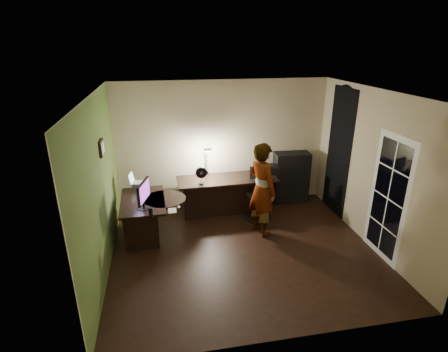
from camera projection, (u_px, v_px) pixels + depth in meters
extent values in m
cube|color=black|center=(243.00, 250.00, 6.11)|extent=(4.50, 4.00, 0.01)
cube|color=silver|center=(247.00, 93.00, 5.13)|extent=(4.50, 4.00, 0.01)
cube|color=tan|center=(223.00, 144.00, 7.46)|extent=(4.50, 0.01, 2.70)
cube|color=tan|center=(290.00, 245.00, 3.78)|extent=(4.50, 0.01, 2.70)
cube|color=tan|center=(99.00, 189.00, 5.23)|extent=(0.01, 4.00, 2.70)
cube|color=tan|center=(372.00, 169.00, 6.01)|extent=(0.01, 4.00, 2.70)
cube|color=#4A6427|center=(100.00, 188.00, 5.23)|extent=(0.00, 4.00, 2.70)
cube|color=black|center=(339.00, 153.00, 7.08)|extent=(0.01, 0.90, 2.60)
cube|color=white|center=(388.00, 199.00, 5.61)|extent=(0.02, 0.92, 2.10)
cube|color=black|center=(101.00, 148.00, 5.47)|extent=(0.04, 0.30, 0.25)
cube|color=black|center=(144.00, 218.00, 6.43)|extent=(0.81, 1.29, 0.73)
cube|color=black|center=(227.00, 195.00, 7.34)|extent=(2.06, 0.76, 0.77)
cube|color=black|center=(291.00, 177.00, 7.79)|extent=(0.78, 0.42, 1.14)
cube|color=silver|center=(139.00, 186.00, 6.82)|extent=(0.29, 0.25, 0.11)
cube|color=silver|center=(139.00, 178.00, 6.76)|extent=(0.35, 0.33, 0.21)
cube|color=black|center=(143.00, 199.00, 5.93)|extent=(0.26, 0.56, 0.36)
ellipsoid|color=silver|center=(179.00, 207.00, 6.03)|extent=(0.06, 0.08, 0.03)
cube|color=black|center=(152.00, 199.00, 6.37)|extent=(0.12, 0.16, 0.01)
cube|color=black|center=(144.00, 203.00, 6.20)|extent=(0.07, 0.14, 0.01)
cylinder|color=black|center=(151.00, 213.00, 5.66)|extent=(0.08, 0.08, 0.19)
cube|color=silver|center=(172.00, 211.00, 5.92)|extent=(0.14, 0.19, 0.01)
cube|color=black|center=(201.00, 175.00, 6.87)|extent=(0.24, 0.15, 0.34)
cube|color=#206596|center=(260.00, 180.00, 6.98)|extent=(0.22, 0.13, 0.10)
cube|color=black|center=(269.00, 169.00, 7.44)|extent=(0.43, 0.35, 0.18)
cube|color=black|center=(207.00, 159.00, 7.32)|extent=(0.19, 0.32, 0.66)
cube|color=black|center=(258.00, 195.00, 7.03)|extent=(0.75, 0.75, 1.03)
imported|color=#D8A88C|center=(262.00, 190.00, 6.36)|extent=(0.64, 0.75, 1.77)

